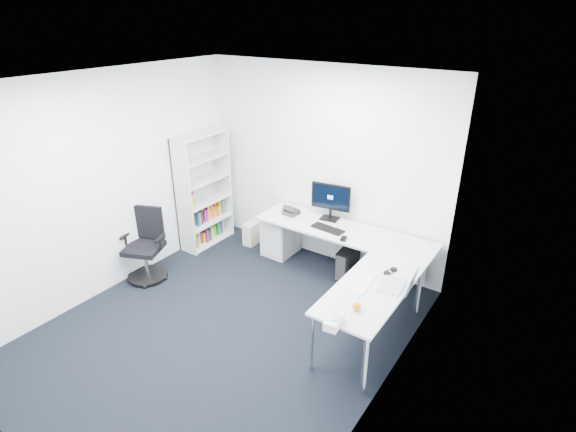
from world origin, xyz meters
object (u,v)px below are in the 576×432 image
Objects in this scene: monitor at (330,202)px; laptop at (393,276)px; task_chair at (143,246)px; l_desk at (329,264)px; bookshelf at (204,190)px.

monitor is 1.58× the size of laptop.
task_chair is at bearing -174.24° from laptop.
laptop is at bearing -46.72° from monitor.
monitor is (-0.30, 0.52, 0.61)m from l_desk.
l_desk is 0.85m from monitor.
l_desk is 1.25m from laptop.
bookshelf is at bearing -174.09° from monitor.
task_chair reaches higher than l_desk.
task_chair is at bearing -151.10° from l_desk.
bookshelf is 1.93m from monitor.
laptop is (1.33, -1.06, -0.14)m from monitor.
laptop reaches higher than l_desk.
monitor reaches higher than laptop.
bookshelf is 4.97× the size of laptop.
laptop is at bearing -28.01° from l_desk.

